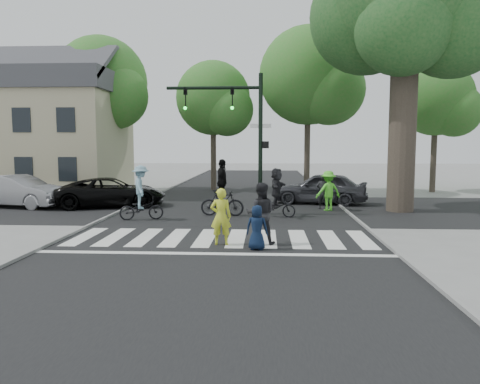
% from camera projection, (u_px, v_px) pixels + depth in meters
% --- Properties ---
extents(ground, '(120.00, 120.00, 0.00)m').
position_uv_depth(ground, '(218.00, 245.00, 14.13)').
color(ground, gray).
rests_on(ground, ground).
extents(road_stem, '(10.00, 70.00, 0.01)m').
position_uv_depth(road_stem, '(230.00, 218.00, 19.09)').
color(road_stem, black).
rests_on(road_stem, ground).
extents(road_cross, '(70.00, 10.00, 0.01)m').
position_uv_depth(road_cross, '(235.00, 208.00, 22.07)').
color(road_cross, black).
rests_on(road_cross, ground).
extents(curb_left, '(0.10, 70.00, 0.10)m').
position_uv_depth(curb_left, '(109.00, 216.00, 19.36)').
color(curb_left, gray).
rests_on(curb_left, ground).
extents(curb_right, '(0.10, 70.00, 0.10)m').
position_uv_depth(curb_right, '(355.00, 218.00, 18.81)').
color(curb_right, gray).
rests_on(curb_right, ground).
extents(crosswalk, '(10.00, 3.85, 0.01)m').
position_uv_depth(crosswalk, '(220.00, 240.00, 14.78)').
color(crosswalk, silver).
rests_on(crosswalk, ground).
extents(traffic_signal, '(4.45, 0.29, 6.00)m').
position_uv_depth(traffic_signal, '(241.00, 124.00, 19.86)').
color(traffic_signal, black).
rests_on(traffic_signal, ground).
extents(eucalyptus, '(8.30, 7.20, 13.00)m').
position_uv_depth(eucalyptus, '(406.00, 5.00, 20.40)').
color(eucalyptus, brown).
rests_on(eucalyptus, ground).
extents(bg_tree_0, '(5.46, 5.20, 8.97)m').
position_uv_depth(bg_tree_0, '(31.00, 96.00, 30.13)').
color(bg_tree_0, brown).
rests_on(bg_tree_0, ground).
extents(bg_tree_1, '(6.09, 5.80, 9.80)m').
position_uv_depth(bg_tree_1, '(104.00, 86.00, 29.29)').
color(bg_tree_1, brown).
rests_on(bg_tree_1, ground).
extents(bg_tree_2, '(5.04, 4.80, 8.40)m').
position_uv_depth(bg_tree_2, '(217.00, 101.00, 30.13)').
color(bg_tree_2, brown).
rests_on(bg_tree_2, ground).
extents(bg_tree_3, '(6.30, 6.00, 10.20)m').
position_uv_depth(bg_tree_3, '(314.00, 79.00, 28.35)').
color(bg_tree_3, brown).
rests_on(bg_tree_3, ground).
extents(bg_tree_4, '(4.83, 4.60, 8.15)m').
position_uv_depth(bg_tree_4, '(441.00, 102.00, 28.90)').
color(bg_tree_4, brown).
rests_on(bg_tree_4, ground).
extents(house, '(8.40, 8.10, 8.82)m').
position_uv_depth(house, '(52.00, 131.00, 28.24)').
color(house, '#BBB78E').
rests_on(house, ground).
extents(pedestrian_woman, '(0.65, 0.45, 1.73)m').
position_uv_depth(pedestrian_woman, '(221.00, 217.00, 14.04)').
color(pedestrian_woman, yellow).
rests_on(pedestrian_woman, ground).
extents(pedestrian_child, '(0.70, 0.51, 1.30)m').
position_uv_depth(pedestrian_child, '(257.00, 228.00, 13.39)').
color(pedestrian_child, '#0D1B35').
rests_on(pedestrian_child, ground).
extents(pedestrian_adult, '(0.94, 0.75, 1.88)m').
position_uv_depth(pedestrian_adult, '(260.00, 214.00, 14.12)').
color(pedestrian_adult, black).
rests_on(pedestrian_adult, ground).
extents(cyclist_left, '(1.83, 1.25, 2.19)m').
position_uv_depth(cyclist_left, '(141.00, 196.00, 18.67)').
color(cyclist_left, black).
rests_on(cyclist_left, ground).
extents(cyclist_mid, '(1.87, 1.15, 2.40)m').
position_uv_depth(cyclist_mid, '(222.00, 193.00, 19.70)').
color(cyclist_mid, black).
rests_on(cyclist_mid, ground).
extents(cyclist_right, '(1.70, 1.58, 2.04)m').
position_uv_depth(cyclist_right, '(276.00, 195.00, 19.42)').
color(cyclist_right, black).
rests_on(cyclist_right, ground).
extents(car_suv, '(5.56, 3.63, 1.42)m').
position_uv_depth(car_suv, '(112.00, 192.00, 22.57)').
color(car_suv, black).
rests_on(car_suv, ground).
extents(car_silver, '(4.97, 2.63, 1.56)m').
position_uv_depth(car_silver, '(18.00, 191.00, 22.42)').
color(car_silver, '#939398').
rests_on(car_silver, ground).
extents(car_grey, '(4.98, 2.79, 1.60)m').
position_uv_depth(car_grey, '(320.00, 188.00, 23.75)').
color(car_grey, '#35353B').
rests_on(car_grey, ground).
extents(bystander_hivis, '(1.34, 1.04, 1.82)m').
position_uv_depth(bystander_hivis, '(328.00, 191.00, 21.26)').
color(bystander_hivis, '#55DE30').
rests_on(bystander_hivis, ground).
extents(bystander_dark, '(0.69, 0.55, 1.64)m').
position_uv_depth(bystander_dark, '(323.00, 192.00, 21.74)').
color(bystander_dark, black).
rests_on(bystander_dark, ground).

